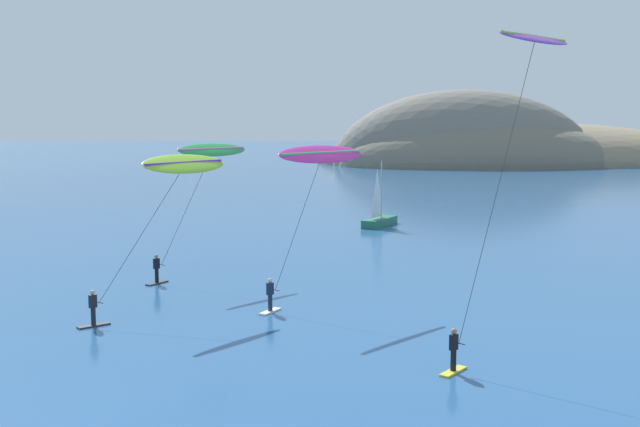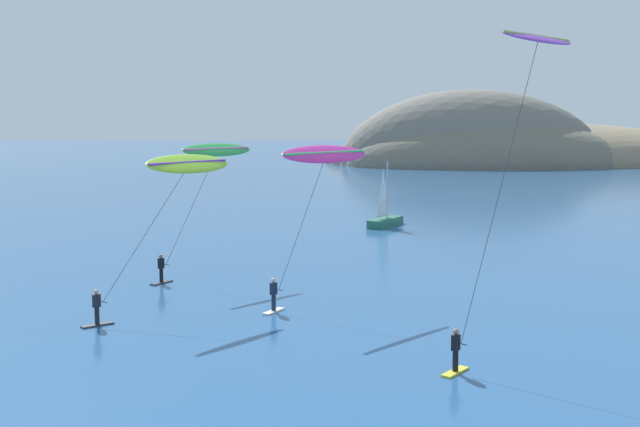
% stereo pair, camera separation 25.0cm
% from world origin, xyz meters
% --- Properties ---
extents(headland_island, '(83.65, 40.73, 29.49)m').
position_xyz_m(headland_island, '(29.03, 152.79, 0.00)').
color(headland_island, slate).
rests_on(headland_island, ground).
extents(sailboat_near, '(3.67, 5.68, 5.70)m').
position_xyz_m(sailboat_near, '(0.15, 63.12, 0.64)').
color(sailboat_near, '#23664C').
rests_on(sailboat_near, ground).
extents(kitesurfer_green, '(5.67, 6.11, 8.04)m').
position_xyz_m(kitesurfer_green, '(-12.03, 41.28, 6.98)').
color(kitesurfer_green, '#2D2D33').
rests_on(kitesurfer_green, ground).
extents(kitesurfer_magenta, '(5.64, 6.15, 8.18)m').
position_xyz_m(kitesurfer_magenta, '(-5.33, 34.24, 7.18)').
color(kitesurfer_magenta, silver).
rests_on(kitesurfer_magenta, ground).
extents(kitesurfer_lime, '(6.51, 7.71, 7.75)m').
position_xyz_m(kitesurfer_lime, '(-12.37, 33.23, 6.76)').
color(kitesurfer_lime, '#2D2D33').
rests_on(kitesurfer_lime, ground).
extents(kitesurfer_purple, '(6.64, 7.16, 13.10)m').
position_xyz_m(kitesurfer_purple, '(3.19, 26.02, 11.63)').
color(kitesurfer_purple, yellow).
rests_on(kitesurfer_purple, ground).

